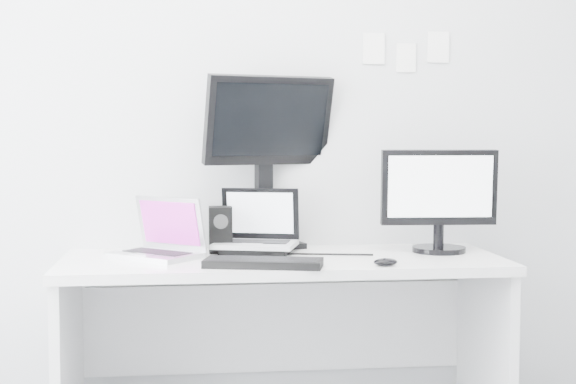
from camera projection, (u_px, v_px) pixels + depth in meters
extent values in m
plane|color=#B8BABC|center=(274.00, 108.00, 3.72)|extent=(3.60, 0.00, 3.60)
cube|color=white|center=(283.00, 345.00, 3.44)|extent=(1.80, 0.70, 0.73)
cube|color=silver|center=(154.00, 226.00, 3.39)|extent=(0.43, 0.42, 0.26)
cube|color=black|center=(221.00, 230.00, 3.55)|extent=(0.13, 0.13, 0.20)
cube|color=#A0A3A8|center=(255.00, 220.00, 3.52)|extent=(0.40, 0.35, 0.28)
cube|color=black|center=(267.00, 160.00, 3.67)|extent=(0.61, 0.37, 0.78)
cube|color=black|center=(440.00, 199.00, 3.55)|extent=(0.51, 0.26, 0.46)
cube|color=black|center=(263.00, 263.00, 3.17)|extent=(0.47, 0.26, 0.03)
ellipsoid|color=black|center=(386.00, 262.00, 3.19)|extent=(0.10, 0.06, 0.03)
cube|color=white|center=(374.00, 49.00, 3.75)|extent=(0.10, 0.00, 0.14)
cube|color=white|center=(406.00, 58.00, 3.77)|extent=(0.09, 0.00, 0.13)
cube|color=white|center=(438.00, 47.00, 3.78)|extent=(0.10, 0.00, 0.14)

